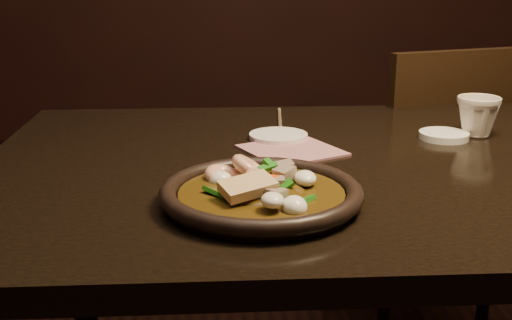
{
  "coord_description": "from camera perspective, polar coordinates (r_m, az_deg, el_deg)",
  "views": [
    {
      "loc": [
        -0.38,
        -1.09,
        1.09
      ],
      "look_at": [
        -0.32,
        -0.16,
        0.8
      ],
      "focal_mm": 45.0,
      "sensor_mm": 36.0,
      "label": 1
    }
  ],
  "objects": [
    {
      "name": "plate",
      "position": [
        0.93,
        0.48,
        -3.09
      ],
      "size": [
        0.3,
        0.3,
        0.03
      ],
      "color": "black",
      "rests_on": "table"
    },
    {
      "name": "soy_dish",
      "position": [
        1.34,
        16.35,
        2.1
      ],
      "size": [
        0.1,
        0.1,
        0.01
      ],
      "primitive_type": "cylinder",
      "color": "white",
      "rests_on": "table"
    },
    {
      "name": "stirfry",
      "position": [
        0.94,
        0.4,
        -2.63
      ],
      "size": [
        0.18,
        0.2,
        0.06
      ],
      "color": "#3A280A",
      "rests_on": "plate"
    },
    {
      "name": "saucer_left",
      "position": [
        1.28,
        2.0,
        2.11
      ],
      "size": [
        0.12,
        0.12,
        0.01
      ],
      "primitive_type": "cylinder",
      "color": "white",
      "rests_on": "table"
    },
    {
      "name": "table",
      "position": [
        1.22,
        14.7,
        -3.25
      ],
      "size": [
        1.6,
        0.9,
        0.75
      ],
      "color": "black",
      "rests_on": "floor"
    },
    {
      "name": "napkin",
      "position": [
        1.2,
        3.19,
        0.88
      ],
      "size": [
        0.21,
        0.21,
        0.0
      ],
      "primitive_type": "cube",
      "rotation": [
        0.0,
        0.0,
        0.46
      ],
      "color": "#A56570",
      "rests_on": "table"
    },
    {
      "name": "chopsticks",
      "position": [
        1.4,
        2.16,
        3.33
      ],
      "size": [
        0.03,
        0.27,
        0.01
      ],
      "rotation": [
        0.0,
        0.0,
        -0.08
      ],
      "color": "tan",
      "rests_on": "table"
    },
    {
      "name": "chair",
      "position": [
        1.88,
        14.68,
        -2.39
      ],
      "size": [
        0.52,
        0.52,
        0.88
      ],
      "rotation": [
        0.0,
        0.0,
        3.42
      ],
      "color": "black",
      "rests_on": "floor"
    },
    {
      "name": "tea_cup",
      "position": [
        1.37,
        19.11,
        3.8
      ],
      "size": [
        0.09,
        0.09,
        0.09
      ],
      "primitive_type": "imported",
      "rotation": [
        0.0,
        0.0,
        0.06
      ],
      "color": "beige",
      "rests_on": "table"
    }
  ]
}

